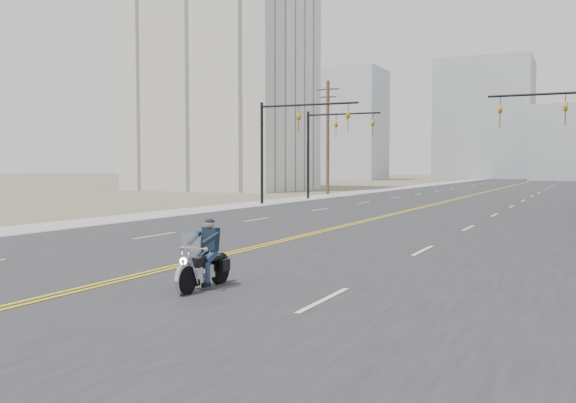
# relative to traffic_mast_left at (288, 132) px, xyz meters

# --- Properties ---
(road) EXTENTS (20.00, 200.00, 0.01)m
(road) POSITION_rel_traffic_mast_left_xyz_m (8.98, 38.00, -4.93)
(road) COLOR #303033
(road) RESTS_ON ground
(sidewalk_left) EXTENTS (3.00, 200.00, 0.01)m
(sidewalk_left) POSITION_rel_traffic_mast_left_xyz_m (-2.52, 38.00, -4.93)
(sidewalk_left) COLOR #A5A5A0
(sidewalk_left) RESTS_ON ground
(traffic_mast_left) EXTENTS (7.10, 0.26, 7.00)m
(traffic_mast_left) POSITION_rel_traffic_mast_left_xyz_m (0.00, 0.00, 0.00)
(traffic_mast_left) COLOR black
(traffic_mast_left) RESTS_ON ground
(traffic_mast_far) EXTENTS (6.10, 0.26, 7.00)m
(traffic_mast_far) POSITION_rel_traffic_mast_left_xyz_m (-0.33, 8.00, -0.06)
(traffic_mast_far) COLOR black
(traffic_mast_far) RESTS_ON ground
(utility_pole_left) EXTENTS (2.20, 0.30, 10.50)m
(utility_pole_left) POSITION_rel_traffic_mast_left_xyz_m (-3.52, 16.00, 0.54)
(utility_pole_left) COLOR brown
(utility_pole_left) RESTS_ON ground
(apartment_block) EXTENTS (18.00, 14.00, 30.00)m
(apartment_block) POSITION_rel_traffic_mast_left_xyz_m (-19.02, 23.00, 10.06)
(apartment_block) COLOR silver
(apartment_block) RESTS_ON ground
(haze_bldg_a) EXTENTS (14.00, 12.00, 22.00)m
(haze_bldg_a) POSITION_rel_traffic_mast_left_xyz_m (-26.02, 83.00, 6.06)
(haze_bldg_a) COLOR #B7BCC6
(haze_bldg_a) RESTS_ON ground
(haze_bldg_d) EXTENTS (20.00, 15.00, 26.00)m
(haze_bldg_d) POSITION_rel_traffic_mast_left_xyz_m (-3.02, 108.00, 8.06)
(haze_bldg_d) COLOR #ADB2B7
(haze_bldg_d) RESTS_ON ground
(haze_bldg_f) EXTENTS (12.00, 12.00, 16.00)m
(haze_bldg_f) POSITION_rel_traffic_mast_left_xyz_m (-41.02, 98.00, 3.06)
(haze_bldg_f) COLOR #ADB2B7
(haze_bldg_f) RESTS_ON ground
(motorcyclist) EXTENTS (0.86, 1.91, 1.48)m
(motorcyclist) POSITION_rel_traffic_mast_left_xyz_m (11.25, -27.98, -4.20)
(motorcyclist) COLOR black
(motorcyclist) RESTS_ON ground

